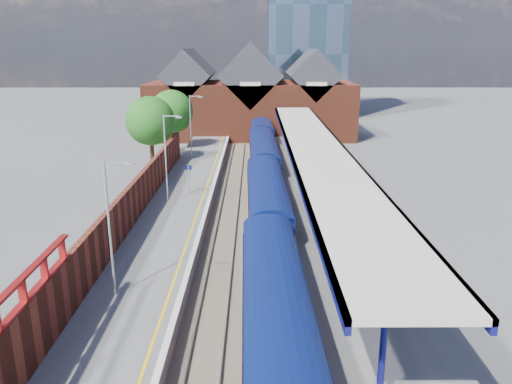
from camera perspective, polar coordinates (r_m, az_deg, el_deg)
ground at (r=48.68m, az=-0.85°, el=0.70°), size 240.00×240.00×0.00m
ballast_bed at (r=39.13m, az=-1.02°, el=-3.21°), size 6.00×76.00×0.06m
rails at (r=39.10m, az=-1.02°, el=-3.09°), size 4.51×76.00×0.14m
left_platform at (r=39.45m, az=-9.05°, el=-2.54°), size 5.00×76.00×1.00m
right_platform at (r=39.34m, az=7.76°, el=-2.53°), size 6.00×76.00×1.00m
coping_left at (r=38.99m, az=-5.66°, el=-1.82°), size 0.30×76.00×0.05m
coping_right at (r=38.89m, az=3.62°, el=-1.82°), size 0.30×76.00×0.05m
yellow_line at (r=39.06m, az=-6.54°, el=-1.85°), size 0.14×76.00×0.01m
train at (r=45.85m, az=0.98°, el=2.45°), size 3.13×65.95×3.45m
canopy at (r=39.91m, az=6.91°, el=4.84°), size 4.50×52.00×4.48m
lamp_post_b at (r=25.26m, az=-16.18°, el=-3.12°), size 1.48×0.18×7.00m
lamp_post_c at (r=40.32m, az=-10.12°, el=4.45°), size 1.48×0.18×7.00m
lamp_post_d at (r=55.91m, az=-7.37°, el=7.84°), size 1.48×0.18×7.00m
platform_sign at (r=42.55m, az=-7.71°, el=2.00°), size 0.55×0.08×2.50m
brick_wall at (r=33.38m, az=-15.27°, el=-2.91°), size 0.35×50.00×3.86m
station_building at (r=75.26m, az=-0.61°, el=10.49°), size 30.00×12.12×13.78m
glass_tower at (r=97.58m, az=5.75°, el=20.43°), size 14.20×14.20×40.30m
tree_near at (r=54.46m, az=-11.85°, el=7.79°), size 5.20×5.20×8.10m
tree_far at (r=62.07m, az=-9.48°, el=8.93°), size 5.20×5.20×8.10m
parked_car_silver at (r=32.94m, az=13.42°, el=-4.56°), size 4.03×2.40×1.26m
parked_car_dark at (r=31.95m, az=11.55°, el=-5.01°), size 4.99×3.06×1.35m
parked_car_blue at (r=40.93m, az=9.22°, el=-0.18°), size 4.70×2.43×1.27m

